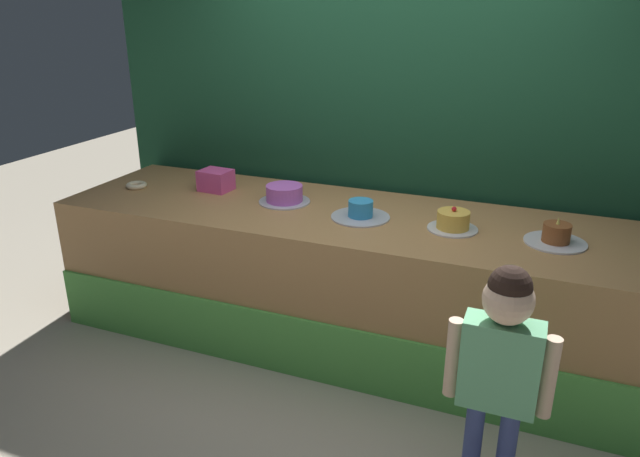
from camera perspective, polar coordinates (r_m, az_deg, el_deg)
ground_plane at (r=3.56m, az=1.14°, el=-14.85°), size 12.00×12.00×0.00m
stage_platform at (r=3.75m, az=4.00°, el=-5.08°), size 3.90×1.06×0.88m
curtain_backdrop at (r=4.04m, az=7.10°, el=9.76°), size 4.24×0.08×2.61m
child_figure at (r=2.55m, az=17.25°, el=-11.89°), size 0.44×0.20×1.15m
pink_box at (r=4.11m, az=-10.14°, el=4.66°), size 0.22×0.19×0.14m
donut at (r=4.31m, az=-17.49°, el=4.05°), size 0.14×0.14×0.04m
cake_far_left at (r=3.80m, az=-3.50°, el=3.34°), size 0.33×0.33×0.11m
cake_left at (r=3.53m, az=3.98°, el=1.67°), size 0.36×0.36×0.11m
cake_center at (r=3.41m, az=12.86°, el=0.69°), size 0.29×0.29×0.14m
cake_right at (r=3.39m, az=22.06°, el=-0.67°), size 0.33×0.33×0.15m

